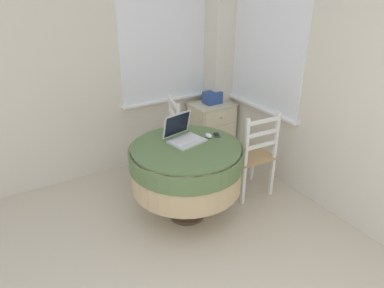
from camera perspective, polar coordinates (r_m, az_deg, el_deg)
The scene contains 9 objects.
corner_room_shell at distance 3.17m, azimuth 3.84°, elevation 10.34°, with size 4.48×5.08×2.55m.
round_dining_table at distance 3.17m, azimuth -0.93°, elevation -3.34°, with size 1.05×1.05×0.76m.
laptop at distance 3.18m, azimuth -1.45°, elevation 1.48°, with size 0.36×0.35×0.25m.
computer_mouse at distance 3.25m, azimuth 2.76°, elevation 1.41°, with size 0.05×0.08×0.04m.
cell_phone at distance 3.30m, azimuth 4.10°, elevation 1.52°, with size 0.09×0.11×0.01m.
dining_chair_near_back_window at distance 3.89m, azimuth -4.65°, elevation 0.44°, with size 0.48×0.50×0.95m.
dining_chair_near_right_window at distance 3.62m, azimuth 10.02°, elevation -1.97°, with size 0.44×0.41×0.95m.
corner_cabinet at distance 4.51m, azimuth 3.25°, elevation 2.68°, with size 0.54×0.44×0.69m.
storage_box at distance 4.37m, azimuth 3.42°, elevation 7.75°, with size 0.21×0.16×0.15m.
Camera 1 is at (-0.42, -0.44, 2.13)m, focal length 32.00 mm.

